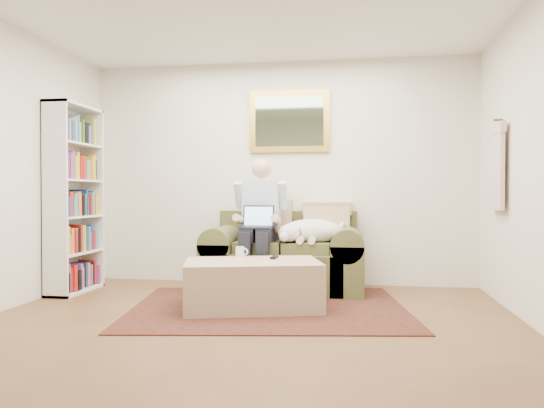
% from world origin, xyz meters
% --- Properties ---
extents(room_shell, '(4.51, 5.00, 2.61)m').
position_xyz_m(room_shell, '(0.00, 0.35, 1.30)').
color(room_shell, brown).
rests_on(room_shell, ground).
extents(rug, '(2.74, 2.32, 0.01)m').
position_xyz_m(rug, '(0.09, 1.12, 0.01)').
color(rug, black).
rests_on(rug, room_shell).
extents(sofa, '(1.71, 0.87, 1.03)m').
position_xyz_m(sofa, '(0.11, 2.03, 0.30)').
color(sofa, brown).
rests_on(sofa, room_shell).
extents(seated_man, '(0.56, 0.80, 1.44)m').
position_xyz_m(seated_man, '(-0.14, 1.88, 0.72)').
color(seated_man, '#8CA9D8').
rests_on(seated_man, sofa).
extents(laptop, '(0.33, 0.26, 0.24)m').
position_xyz_m(laptop, '(-0.14, 1.81, 0.75)').
color(laptop, black).
rests_on(laptop, seated_man).
extents(sleeping_dog, '(0.70, 0.44, 0.26)m').
position_xyz_m(sleeping_dog, '(0.42, 1.95, 0.65)').
color(sleeping_dog, white).
rests_on(sleeping_dog, sofa).
extents(ottoman, '(1.36, 1.05, 0.44)m').
position_xyz_m(ottoman, '(-0.05, 1.05, 0.22)').
color(ottoman, tan).
rests_on(ottoman, room_shell).
extents(coffee_mug, '(0.08, 0.08, 0.10)m').
position_xyz_m(coffee_mug, '(-0.23, 1.33, 0.49)').
color(coffee_mug, white).
rests_on(coffee_mug, ottoman).
extents(tv_remote, '(0.06, 0.15, 0.02)m').
position_xyz_m(tv_remote, '(0.12, 1.25, 0.45)').
color(tv_remote, black).
rests_on(tv_remote, ottoman).
extents(bookshelf, '(0.28, 0.80, 2.00)m').
position_xyz_m(bookshelf, '(-2.10, 1.60, 1.00)').
color(bookshelf, white).
rests_on(bookshelf, room_shell).
extents(wall_mirror, '(0.94, 0.04, 0.72)m').
position_xyz_m(wall_mirror, '(0.11, 2.47, 1.90)').
color(wall_mirror, gold).
rests_on(wall_mirror, room_shell).
extents(hanging_shirt, '(0.06, 0.52, 0.90)m').
position_xyz_m(hanging_shirt, '(2.19, 1.60, 1.35)').
color(hanging_shirt, beige).
rests_on(hanging_shirt, room_shell).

